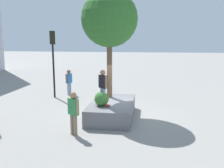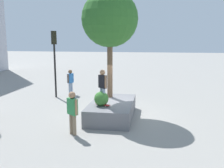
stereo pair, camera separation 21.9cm
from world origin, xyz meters
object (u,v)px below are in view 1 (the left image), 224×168
at_px(traffic_light_corner, 53,52).
at_px(skateboard, 103,104).
at_px(skateboarder, 103,84).
at_px(passerby_with_bag, 73,110).
at_px(planter_ledge, 112,109).
at_px(pedestrian_crossing, 69,80).
at_px(plaza_tree, 109,19).

bearing_deg(traffic_light_corner, skateboard, -137.43).
xyz_separation_m(skateboarder, passerby_with_bag, (-1.79, 0.88, -0.75)).
bearing_deg(traffic_light_corner, skateboarder, -137.43).
xyz_separation_m(planter_ledge, pedestrian_crossing, (4.58, 3.66, 0.62)).
bearing_deg(skateboarder, plaza_tree, -1.29).
height_order(plaza_tree, traffic_light_corner, plaza_tree).
bearing_deg(skateboard, pedestrian_crossing, 32.11).
relative_size(planter_ledge, skateboarder, 2.32).
distance_m(planter_ledge, traffic_light_corner, 6.29).
relative_size(planter_ledge, pedestrian_crossing, 2.15).
bearing_deg(skateboard, plaza_tree, -1.29).
distance_m(skateboarder, passerby_with_bag, 2.13).
relative_size(skateboard, traffic_light_corner, 0.18).
bearing_deg(skateboarder, planter_ledge, -23.27).
relative_size(skateboarder, traffic_light_corner, 0.37).
xyz_separation_m(skateboarder, traffic_light_corner, (4.43, 4.07, 1.19)).
xyz_separation_m(traffic_light_corner, pedestrian_crossing, (0.89, -0.73, -1.96)).
bearing_deg(skateboard, planter_ledge, -23.27).
bearing_deg(passerby_with_bag, pedestrian_crossing, 19.07).
bearing_deg(pedestrian_crossing, passerby_with_bag, -160.93).
distance_m(skateboarder, pedestrian_crossing, 6.33).
bearing_deg(pedestrian_crossing, traffic_light_corner, 140.63).
height_order(skateboarder, passerby_with_bag, skateboarder).
bearing_deg(pedestrian_crossing, planter_ledge, -141.40).
height_order(planter_ledge, passerby_with_bag, passerby_with_bag).
distance_m(planter_ledge, pedestrian_crossing, 5.90).
relative_size(plaza_tree, skateboarder, 3.41).
height_order(traffic_light_corner, passerby_with_bag, traffic_light_corner).
distance_m(skateboard, passerby_with_bag, 2.00).
bearing_deg(plaza_tree, traffic_light_corner, 57.05).
xyz_separation_m(planter_ledge, traffic_light_corner, (3.69, 4.39, 2.58)).
bearing_deg(planter_ledge, pedestrian_crossing, 38.60).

